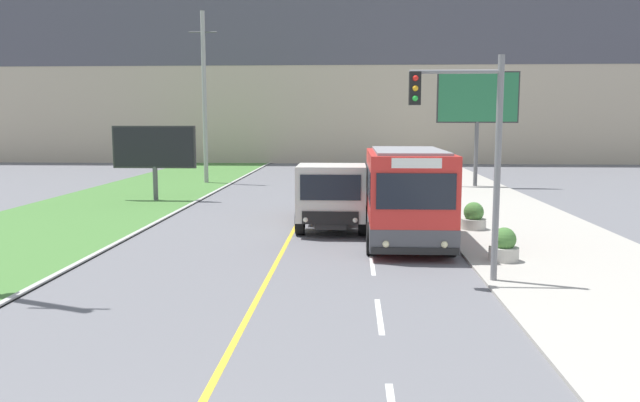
{
  "coord_description": "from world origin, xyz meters",
  "views": [
    {
      "loc": [
        2.15,
        -4.89,
        4.08
      ],
      "look_at": [
        1.1,
        15.62,
        1.4
      ],
      "focal_mm": 35.0,
      "sensor_mm": 36.0,
      "label": 1
    }
  ],
  "objects_px": {
    "planter_round_near": "(504,246)",
    "planter_round_second": "(474,217)",
    "traffic_light_mast": "(471,140)",
    "billboard_small": "(154,149)",
    "billboard_large": "(478,101)",
    "city_bus": "(407,197)",
    "utility_pole_far": "(204,97)",
    "dump_truck": "(332,197)"
  },
  "relations": [
    {
      "from": "planter_round_near",
      "to": "planter_round_second",
      "type": "bearing_deg",
      "value": 88.47
    },
    {
      "from": "traffic_light_mast",
      "to": "planter_round_second",
      "type": "xyz_separation_m",
      "value": [
        1.58,
        7.43,
        -3.08
      ]
    },
    {
      "from": "billboard_small",
      "to": "planter_round_near",
      "type": "xyz_separation_m",
      "value": [
        14.3,
        -13.24,
        -2.13
      ]
    },
    {
      "from": "billboard_large",
      "to": "planter_round_second",
      "type": "height_order",
      "value": "billboard_large"
    },
    {
      "from": "city_bus",
      "to": "traffic_light_mast",
      "type": "height_order",
      "value": "traffic_light_mast"
    },
    {
      "from": "utility_pole_far",
      "to": "planter_round_near",
      "type": "distance_m",
      "value": 26.69
    },
    {
      "from": "planter_round_near",
      "to": "planter_round_second",
      "type": "height_order",
      "value": "planter_round_second"
    },
    {
      "from": "city_bus",
      "to": "dump_truck",
      "type": "height_order",
      "value": "city_bus"
    },
    {
      "from": "utility_pole_far",
      "to": "dump_truck",
      "type": "bearing_deg",
      "value": -62.64
    },
    {
      "from": "planter_round_near",
      "to": "traffic_light_mast",
      "type": "bearing_deg",
      "value": -123.06
    },
    {
      "from": "dump_truck",
      "to": "billboard_small",
      "type": "distance_m",
      "value": 12.21
    },
    {
      "from": "dump_truck",
      "to": "planter_round_second",
      "type": "distance_m",
      "value": 5.26
    },
    {
      "from": "city_bus",
      "to": "billboard_large",
      "type": "xyz_separation_m",
      "value": [
        5.7,
        18.03,
        3.61
      ]
    },
    {
      "from": "utility_pole_far",
      "to": "billboard_small",
      "type": "relative_size",
      "value": 2.59
    },
    {
      "from": "utility_pole_far",
      "to": "planter_round_near",
      "type": "bearing_deg",
      "value": -58.18
    },
    {
      "from": "traffic_light_mast",
      "to": "billboard_small",
      "type": "height_order",
      "value": "traffic_light_mast"
    },
    {
      "from": "city_bus",
      "to": "billboard_large",
      "type": "bearing_deg",
      "value": 72.45
    },
    {
      "from": "traffic_light_mast",
      "to": "billboard_small",
      "type": "bearing_deg",
      "value": 129.78
    },
    {
      "from": "billboard_small",
      "to": "traffic_light_mast",
      "type": "bearing_deg",
      "value": -50.22
    },
    {
      "from": "dump_truck",
      "to": "billboard_small",
      "type": "relative_size",
      "value": 1.63
    },
    {
      "from": "planter_round_near",
      "to": "planter_round_second",
      "type": "xyz_separation_m",
      "value": [
        0.14,
        5.23,
        0.01
      ]
    },
    {
      "from": "city_bus",
      "to": "planter_round_near",
      "type": "height_order",
      "value": "city_bus"
    },
    {
      "from": "traffic_light_mast",
      "to": "billboard_large",
      "type": "xyz_separation_m",
      "value": [
        4.59,
        22.71,
        1.59
      ]
    },
    {
      "from": "dump_truck",
      "to": "traffic_light_mast",
      "type": "distance_m",
      "value": 8.73
    },
    {
      "from": "billboard_small",
      "to": "planter_round_second",
      "type": "bearing_deg",
      "value": -29.04
    },
    {
      "from": "billboard_large",
      "to": "billboard_small",
      "type": "height_order",
      "value": "billboard_large"
    },
    {
      "from": "billboard_large",
      "to": "planter_round_near",
      "type": "distance_m",
      "value": 21.27
    },
    {
      "from": "dump_truck",
      "to": "planter_round_near",
      "type": "xyz_separation_m",
      "value": [
        5.07,
        -5.37,
        -0.74
      ]
    },
    {
      "from": "billboard_large",
      "to": "planter_round_near",
      "type": "relative_size",
      "value": 7.21
    },
    {
      "from": "utility_pole_far",
      "to": "traffic_light_mast",
      "type": "distance_m",
      "value": 27.5
    },
    {
      "from": "city_bus",
      "to": "traffic_light_mast",
      "type": "relative_size",
      "value": 0.97
    },
    {
      "from": "city_bus",
      "to": "utility_pole_far",
      "type": "distance_m",
      "value": 23.12
    },
    {
      "from": "traffic_light_mast",
      "to": "utility_pole_far",
      "type": "bearing_deg",
      "value": 116.84
    },
    {
      "from": "utility_pole_far",
      "to": "planter_round_near",
      "type": "xyz_separation_m",
      "value": [
        13.82,
        -22.28,
        -5.0
      ]
    },
    {
      "from": "dump_truck",
      "to": "planter_round_second",
      "type": "height_order",
      "value": "dump_truck"
    },
    {
      "from": "planter_round_near",
      "to": "utility_pole_far",
      "type": "bearing_deg",
      "value": 121.82
    },
    {
      "from": "city_bus",
      "to": "planter_round_second",
      "type": "xyz_separation_m",
      "value": [
        2.68,
        2.75,
        -1.07
      ]
    },
    {
      "from": "utility_pole_far",
      "to": "billboard_large",
      "type": "relative_size",
      "value": 1.57
    },
    {
      "from": "city_bus",
      "to": "billboard_large",
      "type": "height_order",
      "value": "billboard_large"
    },
    {
      "from": "billboard_large",
      "to": "planter_round_second",
      "type": "distance_m",
      "value": 16.26
    },
    {
      "from": "billboard_small",
      "to": "utility_pole_far",
      "type": "bearing_deg",
      "value": 86.99
    },
    {
      "from": "city_bus",
      "to": "billboard_small",
      "type": "relative_size",
      "value": 1.3
    }
  ]
}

